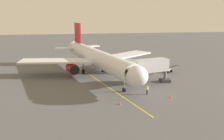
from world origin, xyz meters
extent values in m
plane|color=#565659|center=(0.00, 0.00, 0.00)|extent=(220.00, 220.00, 0.00)
cube|color=yellow|center=(0.87, 7.92, 0.01)|extent=(10.77, 38.65, 0.01)
cylinder|color=silver|center=(0.87, 1.92, 4.10)|extent=(12.63, 33.80, 3.80)
ellipsoid|color=silver|center=(-3.93, 19.48, 4.10)|extent=(4.54, 4.81, 3.61)
cone|color=silver|center=(5.74, -15.92, 4.10)|extent=(4.09, 3.80, 3.42)
cube|color=black|center=(-3.56, 18.13, 4.65)|extent=(3.54, 2.39, 0.90)
cube|color=silver|center=(-6.38, -3.92, 3.50)|extent=(16.72, 14.47, 0.36)
cylinder|color=red|center=(-4.47, -0.57, 2.00)|extent=(3.11, 3.89, 2.30)
cylinder|color=black|center=(-4.93, 1.12, 2.00)|extent=(2.08, 0.75, 2.10)
cube|color=silver|center=(10.07, 0.58, 3.50)|extent=(17.54, 7.16, 0.36)
cylinder|color=red|center=(6.72, 2.49, 2.00)|extent=(3.11, 3.89, 2.30)
cylinder|color=black|center=(6.26, 4.17, 2.00)|extent=(2.08, 0.75, 2.10)
cube|color=red|center=(4.95, -13.03, 7.90)|extent=(1.61, 4.73, 7.20)
cube|color=silver|center=(1.78, -13.58, 4.70)|extent=(6.67, 5.52, 0.24)
cube|color=silver|center=(7.96, -11.90, 4.70)|extent=(6.51, 2.70, 0.24)
cylinder|color=slate|center=(-2.69, 14.94, 1.73)|extent=(0.24, 0.24, 2.77)
cylinder|color=black|center=(-2.69, 14.94, 0.35)|extent=(0.62, 0.79, 0.70)
cylinder|color=slate|center=(-0.85, -1.66, 1.94)|extent=(0.24, 0.24, 2.77)
cylinder|color=black|center=(-0.85, -1.66, 0.55)|extent=(0.72, 1.18, 1.10)
cylinder|color=slate|center=(4.16, -0.29, 1.94)|extent=(0.24, 0.24, 2.77)
cylinder|color=black|center=(4.16, -0.29, 0.55)|extent=(0.72, 1.18, 1.10)
cube|color=#B7B7BC|center=(-8.30, 10.82, 3.90)|extent=(9.37, 4.88, 2.50)
cube|color=gray|center=(-3.96, 12.01, 3.90)|extent=(3.54, 3.82, 3.00)
cylinder|color=slate|center=(-12.64, 9.63, 1.95)|extent=(0.70, 0.70, 3.90)
cube|color=#333338|center=(-12.64, 9.63, 0.30)|extent=(2.00, 2.00, 0.60)
cylinder|color=#23232D|center=(-6.48, 17.10, 0.44)|extent=(0.26, 0.26, 0.88)
cube|color=#D8EA19|center=(-6.48, 17.10, 1.18)|extent=(0.39, 0.45, 0.60)
cube|color=silver|center=(-6.48, 17.10, 1.18)|extent=(0.41, 0.47, 0.10)
sphere|color=#9E7051|center=(-6.48, 17.10, 1.60)|extent=(0.22, 0.22, 0.22)
cube|color=#9E9EA3|center=(-16.16, 0.97, 0.62)|extent=(2.40, 2.66, 0.60)
cube|color=black|center=(-16.96, 2.35, 1.52)|extent=(2.66, 3.70, 1.61)
cylinder|color=black|center=(-17.30, 1.64, 0.32)|extent=(0.54, 0.68, 0.64)
cylinder|color=black|center=(-16.18, 2.29, 0.32)|extent=(0.54, 0.68, 0.64)
cylinder|color=black|center=(-16.55, 0.34, 0.32)|extent=(0.54, 0.68, 0.64)
cylinder|color=black|center=(-15.42, 0.99, 0.32)|extent=(0.54, 0.68, 0.64)
cone|color=#F2590F|center=(-9.99, 19.59, 0.28)|extent=(0.32, 0.32, 0.55)
cone|color=#F2590F|center=(-7.37, 10.34, 0.28)|extent=(0.32, 0.32, 0.55)
cone|color=#F2590F|center=(-4.91, 11.22, 0.28)|extent=(0.32, 0.32, 0.55)
cone|color=#F2590F|center=(-0.70, 21.44, 0.28)|extent=(0.32, 0.32, 0.55)
camera|label=1|loc=(6.66, 59.25, 14.74)|focal=40.65mm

